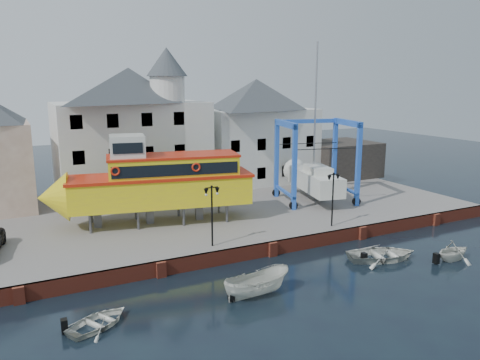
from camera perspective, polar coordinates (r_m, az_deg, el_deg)
name	(u,v)px	position (r m, az deg, el deg)	size (l,w,h in m)	color
ground	(272,256)	(33.06, 3.94, -9.21)	(140.00, 140.00, 0.00)	black
hardstanding	(210,211)	(42.26, -3.65, -3.78)	(44.00, 22.00, 1.00)	slate
quay_wall	(271,249)	(32.97, 3.86, -8.34)	(44.00, 0.47, 1.00)	maroon
building_white_main	(133,130)	(46.44, -12.95, 5.96)	(14.00, 8.30, 14.00)	silver
building_white_right	(256,131)	(52.09, 1.97, 6.04)	(12.00, 8.00, 11.20)	silver
shed_dark	(338,159)	(56.42, 11.89, 2.55)	(8.00, 7.00, 4.00)	black
lamp_post_left	(212,200)	(31.09, -3.46, -2.50)	(1.12, 0.32, 4.20)	black
lamp_post_right	(333,186)	(36.09, 11.30, -0.69)	(1.12, 0.32, 4.20)	black
tour_boat	(149,182)	(36.75, -11.03, -0.26)	(16.46, 6.77, 6.98)	#59595E
travel_lift	(312,174)	(44.51, 8.75, 0.74)	(7.71, 9.82, 14.39)	blue
motorboat_a	(257,296)	(27.31, 2.05, -13.91)	(1.57, 4.17, 1.61)	silver
motorboat_b	(382,259)	(33.78, 16.90, -9.25)	(3.40, 4.77, 0.99)	silver
motorboat_c	(452,260)	(35.37, 24.47, -8.86)	(2.51, 2.91, 1.53)	silver
motorboat_d	(99,326)	(25.30, -16.81, -16.66)	(2.39, 3.35, 0.69)	silver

